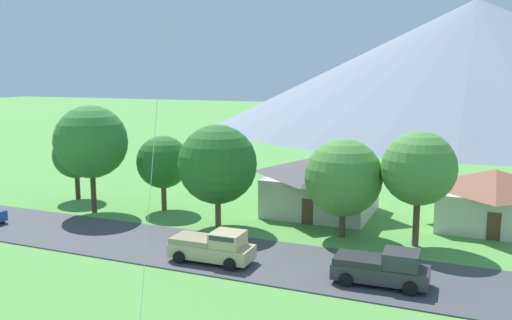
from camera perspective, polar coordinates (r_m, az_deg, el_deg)
name	(u,v)px	position (r m, az deg, el deg)	size (l,w,h in m)	color
road_strip	(285,263)	(33.84, 3.04, -10.79)	(160.00, 7.53, 0.08)	#424247
mountain_far_east_ridge	(474,63)	(129.97, 22.01, 9.51)	(113.53, 113.53, 27.52)	gray
house_leftmost	(321,183)	(45.14, 6.90, -2.47)	(8.98, 7.93, 4.86)	beige
house_left_center	(494,197)	(44.61, 23.90, -3.63)	(8.67, 7.84, 4.45)	beige
tree_near_left	(76,156)	(52.17, -18.49, 0.44)	(4.18, 4.18, 6.19)	#4C3823
tree_left_of_center	(419,168)	(37.37, 16.82, -0.85)	(4.97, 4.97, 7.84)	brown
tree_center	(343,177)	(38.43, 9.22, -1.84)	(5.51, 5.51, 7.09)	#4C3823
tree_right_of_center	(163,162)	(46.14, -9.81, -0.23)	(4.45, 4.45, 6.39)	brown
tree_near_right	(91,142)	(46.55, -17.04, 1.85)	(6.04, 6.04, 9.00)	#4C3823
tree_far_right	(217,164)	(40.35, -4.09, -0.47)	(5.95, 5.95, 7.82)	brown
pickup_truck_sand_west_side	(214,246)	(33.67, -4.50, -9.08)	(5.25, 2.42, 1.99)	#C6B284
pickup_truck_charcoal_east_side	(383,267)	(30.95, 13.28, -10.98)	(5.27, 2.48, 1.99)	#333338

